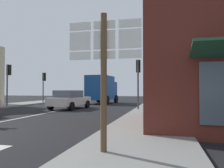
# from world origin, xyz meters

# --- Properties ---
(ground_plane) EXTENTS (80.00, 80.00, 0.00)m
(ground_plane) POSITION_xyz_m (0.00, 10.00, 0.00)
(ground_plane) COLOR black
(sidewalk_right) EXTENTS (2.99, 44.00, 0.14)m
(sidewalk_right) POSITION_xyz_m (6.81, 8.00, 0.07)
(sidewalk_right) COLOR gray
(sidewalk_right) RESTS_ON ground
(lane_centre_stripe) EXTENTS (0.16, 12.00, 0.01)m
(lane_centre_stripe) POSITION_xyz_m (0.00, 6.00, 0.01)
(lane_centre_stripe) COLOR silver
(lane_centre_stripe) RESTS_ON ground
(sedan_far) EXTENTS (2.29, 4.35, 1.47)m
(sedan_far) POSITION_xyz_m (0.14, 11.54, 0.76)
(sedan_far) COLOR beige
(sedan_far) RESTS_ON ground
(delivery_truck) EXTENTS (2.77, 5.14, 3.05)m
(delivery_truck) POSITION_xyz_m (0.64, 19.24, 1.65)
(delivery_truck) COLOR #19478C
(delivery_truck) RESTS_ON ground
(route_sign_post) EXTENTS (1.66, 0.14, 3.20)m
(route_sign_post) POSITION_xyz_m (6.14, -0.36, 2.00)
(route_sign_post) COLOR brown
(route_sign_post) RESTS_ON ground
(traffic_light_near_right) EXTENTS (0.30, 0.49, 3.68)m
(traffic_light_near_right) POSITION_xyz_m (5.61, 11.21, 2.72)
(traffic_light_near_right) COLOR #47474C
(traffic_light_near_right) RESTS_ON ground
(traffic_light_far_left) EXTENTS (0.30, 0.49, 3.42)m
(traffic_light_far_left) POSITION_xyz_m (-5.61, 17.66, 2.53)
(traffic_light_far_left) COLOR #47474C
(traffic_light_far_left) RESTS_ON ground
(traffic_light_near_left) EXTENTS (0.30, 0.49, 3.68)m
(traffic_light_near_left) POSITION_xyz_m (-5.61, 11.76, 2.72)
(traffic_light_near_left) COLOR #47474C
(traffic_light_near_left) RESTS_ON ground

